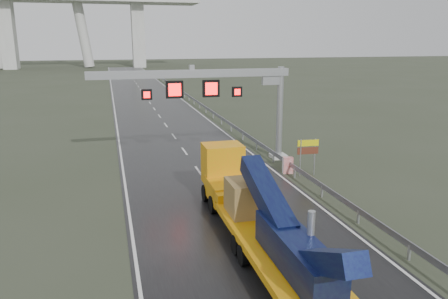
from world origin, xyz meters
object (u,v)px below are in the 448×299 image
object	(u,v)px
heavy_haul_truck	(256,212)
striped_barrier	(288,165)
exit_sign_pair	(308,150)
sign_gantry	(220,89)

from	to	relation	value
heavy_haul_truck	striped_barrier	bearing A→B (deg)	59.87
exit_sign_pair	striped_barrier	world-z (taller)	exit_sign_pair
exit_sign_pair	striped_barrier	bearing A→B (deg)	147.71
striped_barrier	sign_gantry	bearing A→B (deg)	141.73
heavy_haul_truck	exit_sign_pair	distance (m)	11.32
sign_gantry	striped_barrier	xyz separation A→B (m)	(3.90, -3.99, -5.02)
heavy_haul_truck	exit_sign_pair	bearing A→B (deg)	52.99
exit_sign_pair	heavy_haul_truck	bearing A→B (deg)	-123.38
sign_gantry	exit_sign_pair	bearing A→B (deg)	-43.84
exit_sign_pair	sign_gantry	bearing A→B (deg)	140.05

